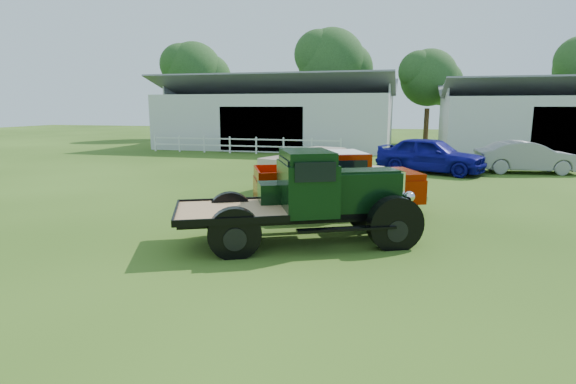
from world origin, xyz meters
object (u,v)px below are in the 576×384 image
(red_pickup, at_px, (337,182))
(misc_car_blue, at_px, (431,155))
(white_pickup, at_px, (318,172))
(misc_car_grey, at_px, (527,157))
(vintage_flatbed, at_px, (302,197))

(red_pickup, height_order, misc_car_blue, red_pickup)
(white_pickup, distance_m, misc_car_grey, 12.37)
(white_pickup, xyz_separation_m, misc_car_blue, (4.39, 7.23, 0.03))
(vintage_flatbed, xyz_separation_m, red_pickup, (0.34, 3.42, -0.16))
(red_pickup, height_order, misc_car_grey, red_pickup)
(vintage_flatbed, relative_size, misc_car_blue, 1.08)
(vintage_flatbed, relative_size, misc_car_grey, 1.18)
(red_pickup, relative_size, misc_car_grey, 1.10)
(white_pickup, bearing_deg, red_pickup, -47.09)
(white_pickup, height_order, misc_car_blue, misc_car_blue)
(vintage_flatbed, bearing_deg, red_pickup, 59.76)
(red_pickup, height_order, white_pickup, red_pickup)
(vintage_flatbed, bearing_deg, white_pickup, 72.42)
(red_pickup, relative_size, white_pickup, 1.12)
(misc_car_grey, bearing_deg, misc_car_blue, 96.99)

